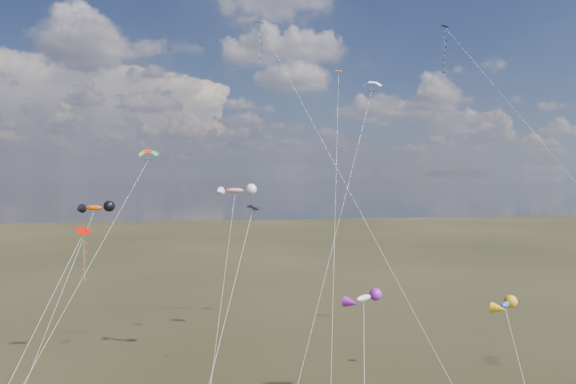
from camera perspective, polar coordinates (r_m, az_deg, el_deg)
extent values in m
cube|color=black|center=(68.29, 17.05, 17.18)|extent=(1.09, 1.10, 0.30)
cube|color=#0A0C4B|center=(60.31, -3.17, 18.29)|extent=(1.05, 1.05, 0.27)
cylinder|color=silver|center=(44.63, 7.12, -0.42)|extent=(12.95, 29.56, 37.58)
cube|color=black|center=(36.19, -3.91, -1.75)|extent=(0.97, 0.99, 0.33)
cylinder|color=silver|center=(33.60, -8.13, -18.06)|extent=(5.58, 8.85, 18.31)
cube|color=#B30901|center=(47.65, -21.74, -4.02)|extent=(1.55, 1.52, 0.52)
cylinder|color=silver|center=(44.10, -27.04, -15.05)|extent=(5.54, 12.32, 15.79)
cube|color=#CB5D1A|center=(58.72, 5.65, 13.26)|extent=(0.84, 0.81, 0.24)
cylinder|color=silver|center=(46.60, 5.23, -3.66)|extent=(6.27, 21.59, 32.13)
cylinder|color=silver|center=(49.24, 5.39, -3.86)|extent=(13.52, 20.06, 31.28)
cylinder|color=silver|center=(49.21, -22.14, -8.87)|extent=(10.32, 15.27, 23.01)
ellipsoid|color=#E54900|center=(48.46, -20.73, -1.65)|extent=(3.12, 1.68, 1.18)
cylinder|color=silver|center=(46.83, -24.92, -12.81)|extent=(5.50, 7.69, 17.68)
ellipsoid|color=silver|center=(33.36, 8.42, -11.57)|extent=(2.70, 2.22, 0.80)
ellipsoid|color=red|center=(56.21, -5.90, 0.17)|extent=(4.21, 2.37, 1.32)
cylinder|color=silver|center=(49.68, -7.32, -11.07)|extent=(3.35, 15.48, 18.87)
ellipsoid|color=blue|center=(36.25, 22.99, -11.45)|extent=(2.11, 1.88, 0.89)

